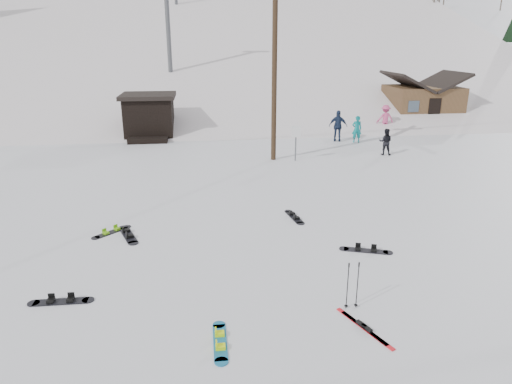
{
  "coord_description": "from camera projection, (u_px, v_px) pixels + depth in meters",
  "views": [
    {
      "loc": [
        -1.8,
        -9.13,
        6.0
      ],
      "look_at": [
        -0.1,
        4.54,
        1.4
      ],
      "focal_mm": 32.0,
      "sensor_mm": 36.0,
      "label": 1
    }
  ],
  "objects": [
    {
      "name": "lift_hut",
      "position": [
        149.0,
        116.0,
        29.4
      ],
      "size": [
        3.4,
        4.1,
        2.75
      ],
      "color": "black",
      "rests_on": "ground"
    },
    {
      "name": "skier_navy",
      "position": [
        338.0,
        126.0,
        28.12
      ],
      "size": [
        1.22,
        0.85,
        1.91
      ],
      "primitive_type": "imported",
      "rotation": [
        0.0,
        0.0,
        2.76
      ],
      "color": "#1A2743",
      "rests_on": "ground"
    },
    {
      "name": "trail_sign",
      "position": [
        296.0,
        137.0,
        23.44
      ],
      "size": [
        0.5,
        0.09,
        1.85
      ],
      "color": "#595B60",
      "rests_on": "ground"
    },
    {
      "name": "lift_tower_near",
      "position": [
        167.0,
        15.0,
        35.99
      ],
      "size": [
        2.2,
        0.36,
        8.0
      ],
      "color": "#595B60",
      "rests_on": "ski_slope"
    },
    {
      "name": "treeline_crest",
      "position": [
        207.0,
        71.0,
        91.65
      ],
      "size": [
        50.0,
        6.0,
        10.0
      ],
      "primitive_type": null,
      "color": "black",
      "rests_on": "ski_slope"
    },
    {
      "name": "utility_pole",
      "position": [
        274.0,
        68.0,
        22.63
      ],
      "size": [
        2.0,
        0.26,
        9.0
      ],
      "color": "#3A2819",
      "rests_on": "ground"
    },
    {
      "name": "skier_teal",
      "position": [
        357.0,
        129.0,
        27.89
      ],
      "size": [
        0.64,
        0.47,
        1.63
      ],
      "primitive_type": "imported",
      "rotation": [
        0.0,
        0.0,
        3.0
      ],
      "color": "#0D898B",
      "rests_on": "ground"
    },
    {
      "name": "hero_skis",
      "position": [
        364.0,
        327.0,
        9.97
      ],
      "size": [
        0.78,
        1.65,
        0.09
      ],
      "rotation": [
        0.0,
        0.0,
        0.4
      ],
      "color": "red",
      "rests_on": "ground"
    },
    {
      "name": "cabin",
      "position": [
        422.0,
        103.0,
        34.58
      ],
      "size": [
        5.39,
        4.4,
        3.77
      ],
      "color": "brown",
      "rests_on": "ground"
    },
    {
      "name": "board_scatter_f",
      "position": [
        294.0,
        217.0,
        16.22
      ],
      "size": [
        0.48,
        1.48,
        0.1
      ],
      "rotation": [
        0.0,
        0.0,
        1.74
      ],
      "color": "black",
      "rests_on": "ground"
    },
    {
      "name": "skier_dark",
      "position": [
        386.0,
        142.0,
        24.87
      ],
      "size": [
        0.86,
        0.77,
        1.45
      ],
      "primitive_type": "imported",
      "rotation": [
        0.0,
        0.0,
        2.75
      ],
      "color": "black",
      "rests_on": "ground"
    },
    {
      "name": "ridge_right",
      "position": [
        479.0,
        164.0,
        65.69
      ],
      "size": [
        45.66,
        93.98,
        54.59
      ],
      "primitive_type": "cube",
      "rotation": [
        0.21,
        -0.05,
        -0.12
      ],
      "color": "white",
      "rests_on": "ground"
    },
    {
      "name": "board_scatter_b",
      "position": [
        128.0,
        235.0,
        14.72
      ],
      "size": [
        0.81,
        1.62,
        0.12
      ],
      "rotation": [
        0.0,
        0.0,
        1.93
      ],
      "color": "black",
      "rests_on": "ground"
    },
    {
      "name": "skier_pink",
      "position": [
        385.0,
        118.0,
        31.26
      ],
      "size": [
        1.18,
        0.69,
        1.81
      ],
      "primitive_type": "imported",
      "rotation": [
        0.0,
        0.0,
        3.16
      ],
      "color": "#CF4980",
      "rests_on": "ground"
    },
    {
      "name": "board_scatter_a",
      "position": [
        61.0,
        301.0,
        10.97
      ],
      "size": [
        1.56,
        0.31,
        0.11
      ],
      "rotation": [
        0.0,
        0.0,
        -0.01
      ],
      "color": "black",
      "rests_on": "ground"
    },
    {
      "name": "board_scatter_d",
      "position": [
        366.0,
        250.0,
        13.63
      ],
      "size": [
        1.51,
        0.71,
        0.11
      ],
      "rotation": [
        0.0,
        0.0,
        -0.33
      ],
      "color": "black",
      "rests_on": "ground"
    },
    {
      "name": "board_scatter_c",
      "position": [
        112.0,
        232.0,
        14.95
      ],
      "size": [
        1.13,
        1.09,
        0.1
      ],
      "rotation": [
        0.0,
        0.0,
        0.76
      ],
      "color": "black",
      "rests_on": "ground"
    },
    {
      "name": "ski_poles",
      "position": [
        353.0,
        285.0,
        10.58
      ],
      "size": [
        0.32,
        0.09,
        1.18
      ],
      "color": "black",
      "rests_on": "ground"
    },
    {
      "name": "ski_slope",
      "position": [
        214.0,
        170.0,
        66.28
      ],
      "size": [
        60.0,
        85.24,
        65.97
      ],
      "primitive_type": "cube",
      "rotation": [
        0.31,
        0.0,
        0.0
      ],
      "color": "white",
      "rests_on": "ground"
    },
    {
      "name": "ground",
      "position": [
        284.0,
        309.0,
        10.71
      ],
      "size": [
        200.0,
        200.0,
        0.0
      ],
      "primitive_type": "plane",
      "color": "white",
      "rests_on": "ground"
    },
    {
      "name": "hero_snowboard",
      "position": [
        220.0,
        342.0,
        9.5
      ],
      "size": [
        0.29,
        1.51,
        0.11
      ],
      "rotation": [
        0.0,
        0.0,
        1.56
      ],
      "color": "#1A75AA",
      "rests_on": "ground"
    }
  ]
}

